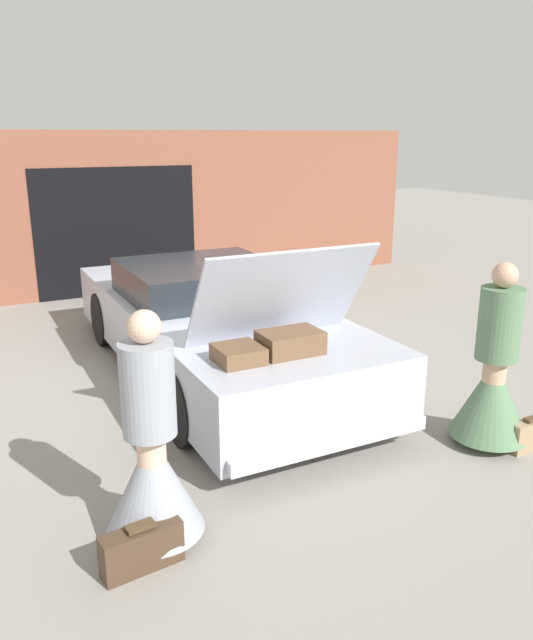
# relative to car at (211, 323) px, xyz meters

# --- Properties ---
(ground_plane) EXTENTS (40.00, 40.00, 0.00)m
(ground_plane) POSITION_rel_car_xyz_m (0.00, -0.01, -0.59)
(ground_plane) COLOR gray
(garage_wall_back) EXTENTS (12.00, 0.14, 2.80)m
(garage_wall_back) POSITION_rel_car_xyz_m (0.00, 4.36, 0.80)
(garage_wall_back) COLOR brown
(garage_wall_back) RESTS_ON ground_plane
(car) EXTENTS (2.01, 5.29, 1.79)m
(car) POSITION_rel_car_xyz_m (0.00, 0.00, 0.00)
(car) COLOR #B2B7C6
(car) RESTS_ON ground_plane
(person_left) EXTENTS (0.68, 0.68, 1.67)m
(person_left) POSITION_rel_car_xyz_m (-1.57, -2.83, -0.01)
(person_left) COLOR beige
(person_left) RESTS_ON ground_plane
(person_right) EXTENTS (0.70, 0.70, 1.68)m
(person_right) POSITION_rel_car_xyz_m (1.57, -2.83, -0.00)
(person_right) COLOR tan
(person_right) RESTS_ON ground_plane
(suitcase_beside_left_person) EXTENTS (0.55, 0.22, 0.33)m
(suitcase_beside_left_person) POSITION_rel_car_xyz_m (-1.74, -3.10, -0.44)
(suitcase_beside_left_person) COLOR #473323
(suitcase_beside_left_person) RESTS_ON ground_plane
(suitcase_beside_right_person) EXTENTS (0.43, 0.13, 0.31)m
(suitcase_beside_right_person) POSITION_rel_car_xyz_m (1.81, -3.09, -0.45)
(suitcase_beside_right_person) COLOR #9E8460
(suitcase_beside_right_person) RESTS_ON ground_plane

